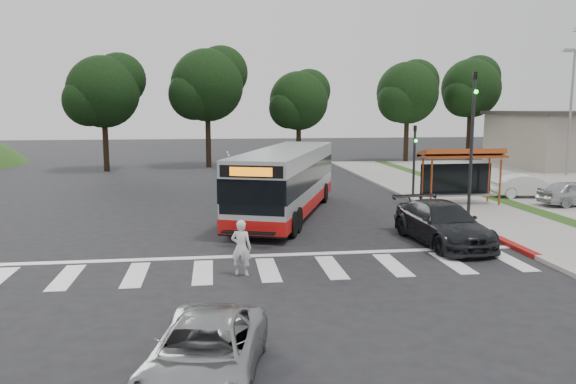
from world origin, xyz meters
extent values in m
plane|color=black|center=(0.00, 0.00, 0.00)|extent=(140.00, 140.00, 0.00)
cube|color=gray|center=(11.00, 8.00, 0.06)|extent=(4.00, 40.00, 0.12)
cube|color=#9E9991|center=(9.00, 8.00, 0.07)|extent=(0.30, 40.00, 0.15)
cube|color=maroon|center=(9.00, -2.00, 0.08)|extent=(0.32, 6.00, 0.15)
cube|color=silver|center=(0.00, -5.00, 0.01)|extent=(18.00, 2.60, 0.01)
cylinder|color=#9B4019|center=(9.00, 4.40, 1.27)|extent=(0.10, 0.10, 2.30)
cylinder|color=#9B4019|center=(12.60, 4.40, 1.27)|extent=(0.10, 0.10, 2.30)
cylinder|color=#9B4019|center=(9.00, 5.60, 1.27)|extent=(0.10, 0.10, 2.30)
cylinder|color=#9B4019|center=(12.60, 5.60, 1.27)|extent=(0.10, 0.10, 2.30)
cube|color=#9B4019|center=(10.80, 5.00, 2.57)|extent=(4.20, 1.60, 0.12)
cube|color=#9B4019|center=(10.80, 5.05, 2.72)|extent=(4.20, 1.32, 0.51)
cube|color=black|center=(10.80, 5.60, 1.32)|extent=(3.80, 0.06, 1.60)
cube|color=gray|center=(10.80, 5.00, 0.57)|extent=(3.60, 0.40, 0.08)
cylinder|color=black|center=(9.60, 1.50, 3.25)|extent=(0.14, 0.14, 6.50)
imported|color=black|center=(9.60, 1.50, 6.00)|extent=(0.16, 0.20, 1.00)
sphere|color=#19E533|center=(9.60, 1.32, 5.65)|extent=(0.18, 0.18, 0.18)
cylinder|color=black|center=(9.60, 8.50, 2.00)|extent=(0.14, 0.14, 4.00)
imported|color=black|center=(9.60, 8.50, 3.50)|extent=(0.16, 0.20, 1.00)
sphere|color=#19E533|center=(9.60, 8.32, 3.15)|extent=(0.18, 0.18, 0.18)
cylinder|color=gray|center=(24.00, 16.00, 4.60)|extent=(0.18, 0.18, 9.00)
cube|color=gray|center=(23.45, 16.00, 9.00)|extent=(0.80, 0.35, 0.22)
cylinder|color=black|center=(16.00, 28.00, 2.30)|extent=(0.44, 0.44, 4.40)
sphere|color=black|center=(16.00, 28.00, 6.30)|extent=(5.60, 5.60, 5.60)
sphere|color=black|center=(17.12, 28.84, 7.30)|extent=(4.20, 4.20, 4.20)
sphere|color=black|center=(15.02, 27.30, 5.60)|extent=(3.92, 3.92, 3.92)
cylinder|color=black|center=(23.00, 30.00, 2.42)|extent=(0.44, 0.44, 4.84)
sphere|color=black|center=(23.00, 30.00, 6.82)|extent=(5.60, 5.60, 5.60)
sphere|color=black|center=(24.12, 30.84, 7.92)|extent=(4.20, 4.20, 4.20)
sphere|color=black|center=(22.02, 29.30, 6.05)|extent=(3.92, 3.92, 3.92)
cylinder|color=black|center=(-2.00, 26.00, 2.42)|extent=(0.44, 0.44, 4.84)
sphere|color=black|center=(-2.00, 26.00, 6.82)|extent=(6.00, 6.00, 6.00)
sphere|color=black|center=(-0.80, 26.90, 7.92)|extent=(4.50, 4.50, 4.50)
sphere|color=black|center=(-3.05, 25.25, 6.05)|extent=(4.20, 4.20, 4.20)
cylinder|color=black|center=(6.00, 28.00, 1.98)|extent=(0.44, 0.44, 3.96)
sphere|color=black|center=(6.00, 28.00, 5.58)|extent=(5.20, 5.20, 5.20)
sphere|color=black|center=(7.04, 28.78, 6.48)|extent=(3.90, 3.90, 3.90)
sphere|color=black|center=(5.09, 27.35, 4.95)|extent=(3.64, 3.64, 3.64)
cylinder|color=black|center=(-10.00, 24.00, 2.20)|extent=(0.44, 0.44, 4.40)
sphere|color=black|center=(-10.00, 24.00, 6.20)|extent=(5.60, 5.60, 5.60)
sphere|color=black|center=(-8.88, 24.84, 7.20)|extent=(4.20, 4.20, 4.20)
sphere|color=black|center=(-10.98, 23.30, 5.50)|extent=(3.92, 3.92, 3.92)
imported|color=white|center=(-0.85, -5.46, 0.85)|extent=(0.71, 0.58, 1.69)
imported|color=black|center=(6.71, -2.45, 0.76)|extent=(2.55, 5.39, 1.52)
imported|color=#939597|center=(-1.85, -12.08, 0.59)|extent=(2.73, 4.54, 1.18)
imported|color=#AEB0B3|center=(16.39, 3.93, 0.73)|extent=(3.83, 1.80, 1.27)
imported|color=silver|center=(15.50, 6.75, 0.72)|extent=(3.90, 1.79, 1.24)
camera|label=1|loc=(-1.62, -21.75, 4.97)|focal=35.00mm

